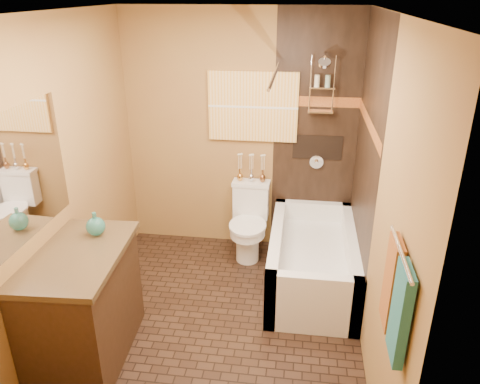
% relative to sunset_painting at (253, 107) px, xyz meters
% --- Properties ---
extents(floor, '(3.00, 3.00, 0.00)m').
position_rel_sunset_painting_xyz_m(floor, '(-0.13, -1.48, -1.55)').
color(floor, black).
rests_on(floor, ground).
extents(wall_left, '(0.02, 3.00, 2.50)m').
position_rel_sunset_painting_xyz_m(wall_left, '(-1.33, -1.48, -0.30)').
color(wall_left, olive).
rests_on(wall_left, floor).
extents(wall_right, '(0.02, 3.00, 2.50)m').
position_rel_sunset_painting_xyz_m(wall_right, '(1.07, -1.48, -0.30)').
color(wall_right, olive).
rests_on(wall_right, floor).
extents(wall_back, '(2.40, 0.02, 2.50)m').
position_rel_sunset_painting_xyz_m(wall_back, '(-0.13, 0.02, -0.30)').
color(wall_back, olive).
rests_on(wall_back, floor).
extents(wall_front, '(2.40, 0.02, 2.50)m').
position_rel_sunset_painting_xyz_m(wall_front, '(-0.13, -2.98, -0.30)').
color(wall_front, olive).
rests_on(wall_front, floor).
extents(ceiling, '(3.00, 3.00, 0.00)m').
position_rel_sunset_painting_xyz_m(ceiling, '(-0.13, -1.48, 0.95)').
color(ceiling, silver).
rests_on(ceiling, wall_back).
extents(alcove_tile_back, '(0.85, 0.01, 2.50)m').
position_rel_sunset_painting_xyz_m(alcove_tile_back, '(0.64, 0.01, -0.30)').
color(alcove_tile_back, black).
rests_on(alcove_tile_back, wall_back).
extents(alcove_tile_right, '(0.01, 1.50, 2.50)m').
position_rel_sunset_painting_xyz_m(alcove_tile_right, '(1.05, -0.73, -0.30)').
color(alcove_tile_right, black).
rests_on(alcove_tile_right, wall_right).
extents(mosaic_band_back, '(0.85, 0.01, 0.10)m').
position_rel_sunset_painting_xyz_m(mosaic_band_back, '(0.64, 0.00, 0.07)').
color(mosaic_band_back, maroon).
rests_on(mosaic_band_back, alcove_tile_back).
extents(mosaic_band_right, '(0.01, 1.50, 0.10)m').
position_rel_sunset_painting_xyz_m(mosaic_band_right, '(1.04, -0.73, 0.07)').
color(mosaic_band_right, maroon).
rests_on(mosaic_band_right, alcove_tile_right).
extents(alcove_niche, '(0.50, 0.01, 0.25)m').
position_rel_sunset_painting_xyz_m(alcove_niche, '(0.67, 0.01, -0.40)').
color(alcove_niche, black).
rests_on(alcove_niche, alcove_tile_back).
extents(shower_fixtures, '(0.24, 0.33, 1.16)m').
position_rel_sunset_painting_xyz_m(shower_fixtures, '(0.67, -0.10, 0.12)').
color(shower_fixtures, silver).
rests_on(shower_fixtures, floor).
extents(curtain_rod, '(0.03, 1.55, 0.03)m').
position_rel_sunset_painting_xyz_m(curtain_rod, '(0.27, -0.73, 0.47)').
color(curtain_rod, silver).
rests_on(curtain_rod, wall_back).
extents(towel_bar, '(0.02, 0.55, 0.02)m').
position_rel_sunset_painting_xyz_m(towel_bar, '(1.02, -2.53, -0.10)').
color(towel_bar, silver).
rests_on(towel_bar, wall_right).
extents(towel_teal, '(0.05, 0.22, 0.52)m').
position_rel_sunset_painting_xyz_m(towel_teal, '(1.03, -2.66, -0.37)').
color(towel_teal, '#1F6267').
rests_on(towel_teal, towel_bar).
extents(towel_rust, '(0.05, 0.22, 0.52)m').
position_rel_sunset_painting_xyz_m(towel_rust, '(1.03, -2.40, -0.37)').
color(towel_rust, brown).
rests_on(towel_rust, towel_bar).
extents(sunset_painting, '(0.90, 0.04, 0.70)m').
position_rel_sunset_painting_xyz_m(sunset_painting, '(0.00, 0.00, 0.00)').
color(sunset_painting, gold).
rests_on(sunset_painting, wall_back).
extents(vanity_mirror, '(0.01, 1.00, 0.90)m').
position_rel_sunset_painting_xyz_m(vanity_mirror, '(-1.32, -1.92, -0.05)').
color(vanity_mirror, white).
rests_on(vanity_mirror, wall_left).
extents(bathtub, '(0.80, 1.50, 0.55)m').
position_rel_sunset_painting_xyz_m(bathtub, '(0.67, -0.73, -1.33)').
color(bathtub, white).
rests_on(bathtub, floor).
extents(toilet, '(0.40, 0.58, 0.77)m').
position_rel_sunset_painting_xyz_m(toilet, '(0.00, -0.26, -1.16)').
color(toilet, white).
rests_on(toilet, floor).
extents(vanity, '(0.69, 1.07, 0.91)m').
position_rel_sunset_painting_xyz_m(vanity, '(-1.06, -1.92, -1.09)').
color(vanity, black).
rests_on(vanity, floor).
extents(teal_bottle, '(0.19, 0.19, 0.23)m').
position_rel_sunset_painting_xyz_m(teal_bottle, '(-1.01, -1.64, -0.54)').
color(teal_bottle, '#277568').
rests_on(teal_bottle, vanity).
extents(bud_vases, '(0.30, 0.06, 0.30)m').
position_rel_sunset_painting_xyz_m(bud_vases, '(0.00, -0.09, -0.61)').
color(bud_vases, gold).
rests_on(bud_vases, toilet).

